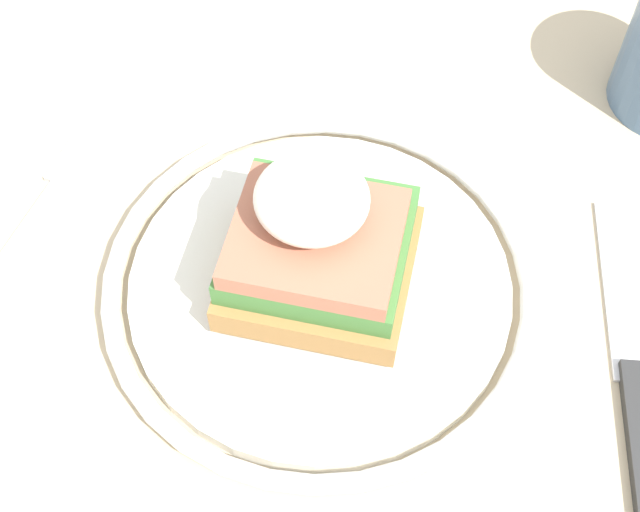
% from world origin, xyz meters
% --- Properties ---
extents(dining_table, '(0.86, 0.90, 0.76)m').
position_xyz_m(dining_table, '(0.00, 0.00, 0.64)').
color(dining_table, '#C6B28E').
rests_on(dining_table, ground_plane).
extents(plate, '(0.24, 0.24, 0.02)m').
position_xyz_m(plate, '(0.03, 0.06, 0.77)').
color(plate, silver).
rests_on(plate, dining_table).
extents(sandwich, '(0.10, 0.09, 0.07)m').
position_xyz_m(sandwich, '(0.03, 0.06, 0.80)').
color(sandwich, '#9E703D').
rests_on(sandwich, plate).
extents(fork, '(0.04, 0.15, 0.00)m').
position_xyz_m(fork, '(-0.14, 0.07, 0.76)').
color(fork, silver).
rests_on(fork, dining_table).
extents(knife, '(0.04, 0.19, 0.01)m').
position_xyz_m(knife, '(0.20, 0.04, 0.76)').
color(knife, '#2D2D2D').
rests_on(knife, dining_table).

